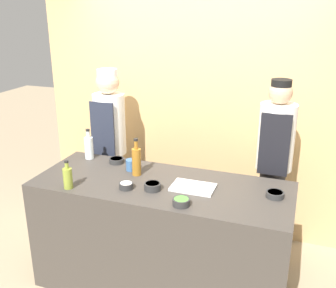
% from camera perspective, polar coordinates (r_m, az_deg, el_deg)
% --- Properties ---
extents(ground_plane, '(14.00, 14.00, 0.00)m').
position_cam_1_polar(ground_plane, '(3.64, -0.90, -19.53)').
color(ground_plane, tan).
extents(cabinet_wall, '(3.42, 0.18, 2.40)m').
position_cam_1_polar(cabinet_wall, '(4.09, 4.79, 3.91)').
color(cabinet_wall, tan).
rests_on(cabinet_wall, ground_plane).
extents(counter, '(2.05, 0.80, 0.96)m').
position_cam_1_polar(counter, '(3.36, -0.94, -13.17)').
color(counter, '#3D3833').
rests_on(counter, ground_plane).
extents(sauce_bowl_brown, '(0.13, 0.13, 0.06)m').
position_cam_1_polar(sauce_bowl_brown, '(3.02, -2.25, -6.11)').
color(sauce_bowl_brown, '#2D2D2D').
rests_on(sauce_bowl_brown, counter).
extents(sauce_bowl_yellow, '(0.13, 0.13, 0.04)m').
position_cam_1_polar(sauce_bowl_yellow, '(3.55, -7.48, -2.36)').
color(sauce_bowl_yellow, '#2D2D2D').
rests_on(sauce_bowl_yellow, counter).
extents(sauce_bowl_green, '(0.13, 0.13, 0.05)m').
position_cam_1_polar(sauce_bowl_green, '(2.80, 1.94, -8.35)').
color(sauce_bowl_green, '#2D2D2D').
rests_on(sauce_bowl_green, counter).
extents(sauce_bowl_white, '(0.11, 0.11, 0.05)m').
position_cam_1_polar(sauce_bowl_white, '(3.06, -6.09, -5.99)').
color(sauce_bowl_white, '#2D2D2D').
rests_on(sauce_bowl_white, counter).
extents(sauce_bowl_orange, '(0.13, 0.13, 0.04)m').
position_cam_1_polar(sauce_bowl_orange, '(3.01, 15.26, -7.04)').
color(sauce_bowl_orange, '#2D2D2D').
rests_on(sauce_bowl_orange, counter).
extents(cutting_board, '(0.33, 0.22, 0.02)m').
position_cam_1_polar(cutting_board, '(3.05, 3.68, -6.27)').
color(cutting_board, white).
rests_on(cutting_board, counter).
extents(bottle_clear, '(0.08, 0.08, 0.28)m').
position_cam_1_polar(bottle_clear, '(3.66, -11.41, -0.44)').
color(bottle_clear, silver).
rests_on(bottle_clear, counter).
extents(bottle_oil, '(0.07, 0.07, 0.23)m').
position_cam_1_polar(bottle_oil, '(3.12, -14.34, -4.73)').
color(bottle_oil, olive).
rests_on(bottle_oil, counter).
extents(bottle_amber, '(0.08, 0.08, 0.32)m').
position_cam_1_polar(bottle_amber, '(3.25, -4.61, -2.45)').
color(bottle_amber, '#9E661E').
rests_on(bottle_amber, counter).
extents(cup_blue, '(0.09, 0.09, 0.09)m').
position_cam_1_polar(cup_blue, '(3.37, -5.33, -3.04)').
color(cup_blue, '#386093').
rests_on(cup_blue, counter).
extents(chef_left, '(0.31, 0.31, 1.72)m').
position_cam_1_polar(chef_left, '(4.01, -8.33, -0.13)').
color(chef_left, '#28282D').
rests_on(chef_left, ground_plane).
extents(chef_right, '(0.31, 0.31, 1.72)m').
position_cam_1_polar(chef_right, '(3.59, 15.04, -3.23)').
color(chef_right, '#28282D').
rests_on(chef_right, ground_plane).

